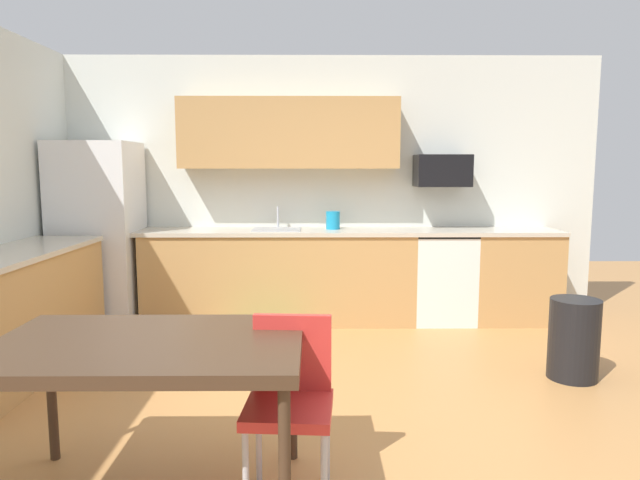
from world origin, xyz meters
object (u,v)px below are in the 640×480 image
Objects in this scene: refrigerator at (99,234)px; kettle at (333,221)px; oven_range at (441,277)px; dining_table at (148,354)px; microwave at (442,171)px; chair_near_table at (290,392)px; trash_bin at (574,339)px.

refrigerator is 2.33m from kettle.
oven_range is 0.65× the size of dining_table.
microwave is at bearing 90.00° from oven_range.
oven_range is 1.24m from kettle.
oven_range is at bearing 57.05° from dining_table.
chair_near_table is 4.25× the size of kettle.
refrigerator reaches higher than kettle.
dining_table is 7.00× the size of kettle.
chair_near_table is (0.64, 0.06, -0.21)m from dining_table.
refrigerator is 9.04× the size of kettle.
dining_table is 2.33× the size of trash_bin.
trash_bin is (2.68, 1.54, -0.41)m from dining_table.
dining_table reaches higher than trash_bin.
dining_table is 0.68m from chair_near_table.
trash_bin is at bearing -69.95° from microwave.
microwave is (3.43, 0.18, 0.62)m from refrigerator.
kettle is (0.30, 3.15, 0.52)m from chair_near_table.
refrigerator is at bearing 123.83° from chair_near_table.
microwave is 1.22m from kettle.
kettle is (0.94, 3.21, 0.31)m from dining_table.
refrigerator is 3.46m from oven_range.
trash_bin is (2.03, 1.48, -0.20)m from chair_near_table.
dining_table is (-2.05, -3.16, 0.26)m from oven_range.
chair_near_table is 3.20m from kettle.
kettle is at bearing 73.64° from dining_table.
microwave is 3.94m from dining_table.
kettle reaches higher than trash_bin.
microwave reaches higher than kettle.
trash_bin is (0.63, -1.72, -1.23)m from microwave.
oven_range reaches higher than trash_bin.
oven_range is 1.52× the size of trash_bin.
refrigerator is at bearing -178.66° from oven_range.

